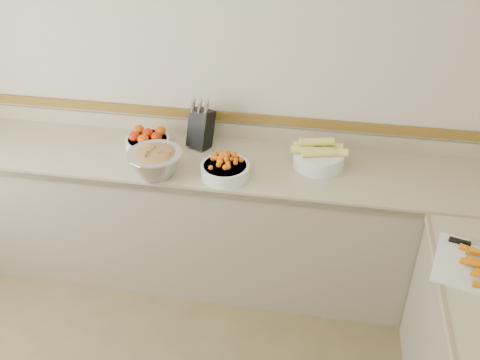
% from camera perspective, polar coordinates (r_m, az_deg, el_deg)
% --- Properties ---
extents(back_wall, '(4.00, 0.00, 4.00)m').
position_cam_1_polar(back_wall, '(3.40, -4.00, 10.84)').
color(back_wall, beige).
rests_on(back_wall, ground_plane).
extents(counter_back, '(4.00, 0.65, 1.08)m').
position_cam_1_polar(counter_back, '(3.56, -4.67, -3.89)').
color(counter_back, tan).
rests_on(counter_back, ground_plane).
extents(knife_block, '(0.19, 0.20, 0.32)m').
position_cam_1_polar(knife_block, '(3.38, -4.20, 5.61)').
color(knife_block, black).
rests_on(knife_block, counter_back).
extents(tomato_bowl, '(0.28, 0.28, 0.14)m').
position_cam_1_polar(tomato_bowl, '(3.42, -9.83, 4.12)').
color(tomato_bowl, white).
rests_on(tomato_bowl, counter_back).
extents(cherry_tomato_bowl, '(0.29, 0.29, 0.15)m').
position_cam_1_polar(cherry_tomato_bowl, '(3.10, -1.59, 1.30)').
color(cherry_tomato_bowl, white).
rests_on(cherry_tomato_bowl, counter_back).
extents(corn_bowl, '(0.34, 0.31, 0.18)m').
position_cam_1_polar(corn_bowl, '(3.23, 8.38, 2.59)').
color(corn_bowl, white).
rests_on(corn_bowl, counter_back).
extents(rhubarb_bowl, '(0.32, 0.32, 0.18)m').
position_cam_1_polar(rhubarb_bowl, '(3.13, -9.01, 2.01)').
color(rhubarb_bowl, '#B2B2BA').
rests_on(rhubarb_bowl, counter_back).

